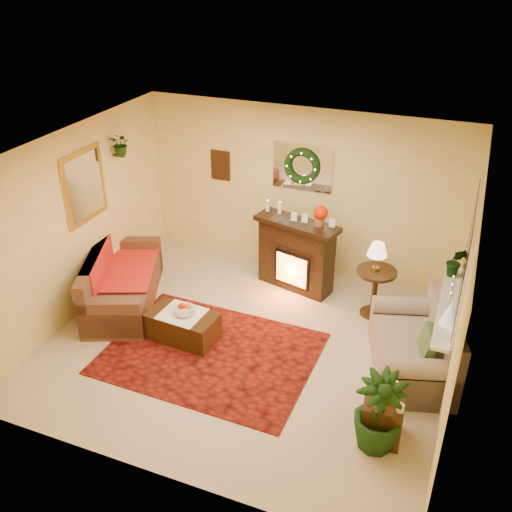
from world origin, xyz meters
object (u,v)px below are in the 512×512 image
at_px(fireplace, 296,255).
at_px(loveseat, 413,342).
at_px(coffee_table, 183,325).
at_px(end_table_square, 382,417).
at_px(sofa, 123,277).
at_px(side_table_round, 374,294).

xyz_separation_m(fireplace, loveseat, (1.92, -1.33, -0.13)).
distance_m(fireplace, loveseat, 2.34).
bearing_deg(coffee_table, end_table_square, -11.13).
distance_m(end_table_square, coffee_table, 2.87).
xyz_separation_m(sofa, end_table_square, (3.98, -1.22, -0.16)).
bearing_deg(end_table_square, loveseat, 84.28).
height_order(side_table_round, end_table_square, side_table_round).
relative_size(end_table_square, coffee_table, 0.55).
height_order(fireplace, side_table_round, fireplace).
distance_m(loveseat, side_table_round, 1.23).
xyz_separation_m(sofa, fireplace, (2.18, 1.34, 0.12)).
xyz_separation_m(loveseat, end_table_square, (-0.12, -1.23, -0.15)).
relative_size(fireplace, coffee_table, 1.23).
height_order(sofa, loveseat, loveseat).
xyz_separation_m(fireplace, end_table_square, (1.80, -2.56, -0.28)).
relative_size(sofa, side_table_round, 2.69).
distance_m(fireplace, side_table_round, 1.31).
xyz_separation_m(sofa, side_table_round, (3.43, 1.03, -0.11)).
bearing_deg(end_table_square, side_table_round, 103.53).
height_order(loveseat, coffee_table, loveseat).
bearing_deg(side_table_round, loveseat, -57.03).
bearing_deg(side_table_round, fireplace, 166.17).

